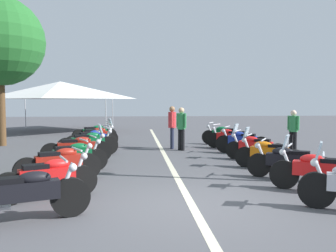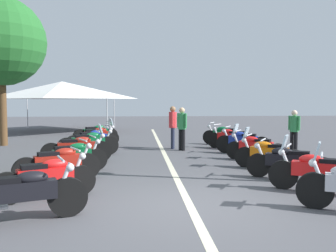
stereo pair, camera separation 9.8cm
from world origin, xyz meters
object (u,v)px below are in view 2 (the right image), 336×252
object	(u,v)px
motorcycle_right_row_6	(231,138)
bystander_1	(294,128)
motorcycle_right_row_1	(319,171)
motorcycle_right_row_7	(226,135)
motorcycle_left_row_2	(59,163)
bystander_0	(173,124)
motorcycle_left_row_0	(21,194)
motorcycle_left_row_1	(47,177)
motorcycle_right_row_5	(242,141)
motorcycle_left_row_6	(93,139)
motorcycle_left_row_5	(89,143)
motorcycle_right_row_2	(289,162)
motorcycle_left_row_4	(78,148)
motorcycle_left_row_8	(96,133)
bystander_2	(182,125)
motorcycle_right_row_3	(268,153)
motorcycle_left_row_7	(97,136)
motorcycle_left_row_3	(73,156)
motorcycle_right_row_4	(255,147)
roadside_tree_0	(1,42)
event_tent	(62,90)

from	to	relation	value
motorcycle_right_row_6	bystander_1	xyz separation A→B (m)	(-1.23, -2.12, 0.48)
motorcycle_right_row_1	motorcycle_right_row_7	xyz separation A→B (m)	(8.53, -0.06, -0.01)
motorcycle_left_row_2	bystander_0	world-z (taller)	bystander_0
motorcycle_left_row_0	motorcycle_left_row_1	world-z (taller)	motorcycle_left_row_0
motorcycle_left_row_1	motorcycle_right_row_5	size ratio (longest dim) A/B	1.03
motorcycle_left_row_6	bystander_0	xyz separation A→B (m)	(0.36, -3.20, 0.57)
motorcycle_left_row_5	motorcycle_right_row_2	size ratio (longest dim) A/B	1.10
motorcycle_left_row_4	motorcycle_right_row_2	distance (m)	6.36
motorcycle_left_row_8	bystander_2	distance (m)	4.79
motorcycle_right_row_3	motorcycle_left_row_1	bearing A→B (deg)	57.97
motorcycle_left_row_0	bystander_2	size ratio (longest dim) A/B	1.22
motorcycle_left_row_2	bystander_0	size ratio (longest dim) A/B	1.12
motorcycle_left_row_0	motorcycle_left_row_7	distance (m)	9.91
motorcycle_left_row_2	motorcycle_left_row_8	bearing A→B (deg)	65.43
motorcycle_right_row_6	motorcycle_right_row_2	bearing A→B (deg)	130.68
motorcycle_left_row_1	bystander_2	distance (m)	7.82
motorcycle_right_row_1	motorcycle_left_row_0	bearing A→B (deg)	45.39
motorcycle_right_row_7	motorcycle_left_row_6	bearing A→B (deg)	42.95
motorcycle_left_row_5	bystander_1	size ratio (longest dim) A/B	1.31
motorcycle_left_row_8	motorcycle_right_row_7	distance (m)	6.03
motorcycle_left_row_0	motorcycle_left_row_8	bearing A→B (deg)	70.01
motorcycle_left_row_3	motorcycle_left_row_8	bearing A→B (deg)	70.35
motorcycle_right_row_4	motorcycle_left_row_1	bearing A→B (deg)	69.98
roadside_tree_0	motorcycle_left_row_7	bearing A→B (deg)	-98.73
motorcycle_left_row_0	bystander_0	xyz separation A→B (m)	(8.88, -3.28, 0.56)
event_tent	motorcycle_right_row_4	bearing A→B (deg)	-144.63
motorcycle_left_row_3	bystander_2	xyz separation A→B (m)	(4.12, -3.52, 0.55)
motorcycle_right_row_3	motorcycle_right_row_5	bearing A→B (deg)	-61.30
motorcycle_right_row_6	roadside_tree_0	size ratio (longest dim) A/B	0.26
motorcycle_right_row_5	motorcycle_right_row_6	distance (m)	1.37
motorcycle_right_row_3	bystander_1	distance (m)	3.82
bystander_1	motorcycle_left_row_2	bearing A→B (deg)	-177.35
motorcycle_left_row_0	bystander_0	distance (m)	9.48
motorcycle_left_row_1	motorcycle_right_row_3	xyz separation A→B (m)	(2.82, -5.53, 0.01)
motorcycle_right_row_4	motorcycle_left_row_3	bearing A→B (deg)	47.29
motorcycle_right_row_1	motorcycle_right_row_7	bearing A→B (deg)	-59.40
motorcycle_right_row_4	bystander_2	distance (m)	3.42
motorcycle_left_row_6	motorcycle_left_row_8	xyz separation A→B (m)	(2.81, 0.19, 0.00)
bystander_1	event_tent	world-z (taller)	event_tent
bystander_0	bystander_1	bearing A→B (deg)	-9.70
motorcycle_right_row_4	roadside_tree_0	bearing A→B (deg)	5.98
motorcycle_right_row_5	bystander_0	distance (m)	3.02
motorcycle_right_row_2	event_tent	world-z (taller)	event_tent
motorcycle_left_row_7	event_tent	world-z (taller)	event_tent
motorcycle_left_row_3	bystander_1	size ratio (longest dim) A/B	1.17
motorcycle_left_row_0	bystander_1	world-z (taller)	bystander_1
bystander_1	bystander_2	bearing A→B (deg)	139.78
motorcycle_left_row_1	motorcycle_right_row_7	distance (m)	10.35
motorcycle_left_row_4	motorcycle_right_row_4	xyz separation A→B (m)	(-0.01, -5.73, -0.02)
motorcycle_left_row_1	motorcycle_right_row_4	bearing A→B (deg)	11.24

